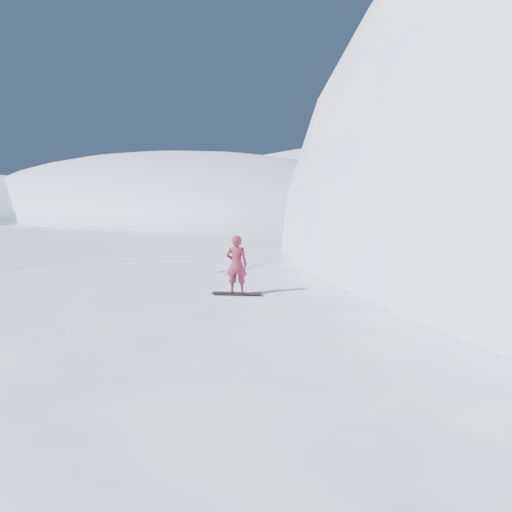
% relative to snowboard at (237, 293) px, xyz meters
% --- Properties ---
extents(ground, '(400.00, 400.00, 0.00)m').
position_rel_snowboard_xyz_m(ground, '(-2.39, -0.65, -2.41)').
color(ground, white).
rests_on(ground, ground).
extents(near_ridge, '(36.00, 28.00, 4.80)m').
position_rel_snowboard_xyz_m(near_ridge, '(-1.39, 2.35, -2.41)').
color(near_ridge, white).
rests_on(near_ridge, ground).
extents(far_ridge_a, '(120.00, 70.00, 28.00)m').
position_rel_snowboard_xyz_m(far_ridge_a, '(-72.39, 59.35, -2.41)').
color(far_ridge_a, white).
rests_on(far_ridge_a, ground).
extents(far_ridge_c, '(140.00, 90.00, 36.00)m').
position_rel_snowboard_xyz_m(far_ridge_c, '(-42.39, 109.35, -2.41)').
color(far_ridge_c, white).
rests_on(far_ridge_c, ground).
extents(wind_bumps, '(16.00, 14.40, 1.00)m').
position_rel_snowboard_xyz_m(wind_bumps, '(-2.95, 1.47, -2.41)').
color(wind_bumps, white).
rests_on(wind_bumps, ground).
extents(snowboard, '(1.52, 1.06, 0.03)m').
position_rel_snowboard_xyz_m(snowboard, '(0.00, 0.00, 0.00)').
color(snowboard, black).
rests_on(snowboard, near_ridge).
extents(snowboarder, '(0.80, 0.72, 1.84)m').
position_rel_snowboard_xyz_m(snowboarder, '(0.00, 0.00, 0.93)').
color(snowboarder, maroon).
rests_on(snowboarder, snowboard).
extents(vapor_plume, '(10.79, 8.63, 7.56)m').
position_rel_snowboard_xyz_m(vapor_plume, '(-62.57, 45.95, -2.41)').
color(vapor_plume, white).
rests_on(vapor_plume, ground).
extents(board_tracks, '(1.77, 5.93, 0.04)m').
position_rel_snowboard_xyz_m(board_tracks, '(-3.19, 5.34, 0.01)').
color(board_tracks, silver).
rests_on(board_tracks, ground).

